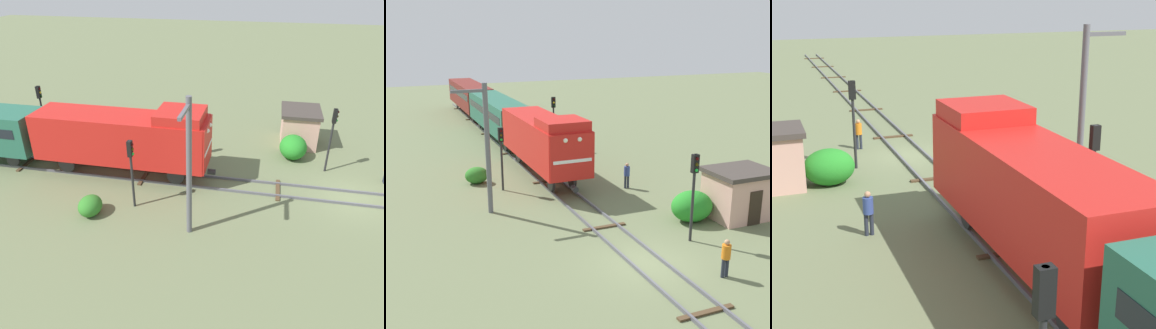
# 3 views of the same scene
# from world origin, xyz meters

# --- Properties ---
(ground_plane) EXTENTS (154.82, 154.82, 0.00)m
(ground_plane) POSITION_xyz_m (0.00, 0.00, 0.00)
(ground_plane) COLOR #66704C
(railway_track) EXTENTS (2.40, 103.21, 0.16)m
(railway_track) POSITION_xyz_m (0.00, -0.00, 0.07)
(railway_track) COLOR #595960
(railway_track) RESTS_ON ground
(locomotive) EXTENTS (2.90, 11.60, 4.60)m
(locomotive) POSITION_xyz_m (0.00, 14.07, 2.77)
(locomotive) COLOR red
(locomotive) RESTS_ON railway_track
(passenger_car_leading) EXTENTS (2.84, 14.00, 3.66)m
(passenger_car_leading) POSITION_xyz_m (0.00, 27.41, 2.52)
(passenger_car_leading) COLOR #26604C
(passenger_car_leading) RESTS_ON railway_track
(passenger_car_trailing) EXTENTS (2.84, 14.00, 3.66)m
(passenger_car_trailing) POSITION_xyz_m (0.00, 42.01, 2.52)
(passenger_car_trailing) COLOR maroon
(passenger_car_trailing) RESTS_ON railway_track
(traffic_signal_near) EXTENTS (0.32, 0.34, 4.40)m
(traffic_signal_near) POSITION_xyz_m (3.20, 1.21, 3.05)
(traffic_signal_near) COLOR #262628
(traffic_signal_near) RESTS_ON ground
(traffic_signal_mid) EXTENTS (0.32, 0.34, 4.12)m
(traffic_signal_mid) POSITION_xyz_m (-3.40, 12.37, 2.87)
(traffic_signal_mid) COLOR #262628
(traffic_signal_mid) RESTS_ON ground
(traffic_signal_far) EXTENTS (0.32, 0.34, 4.48)m
(traffic_signal_far) POSITION_xyz_m (3.60, 22.04, 3.10)
(traffic_signal_far) COLOR #262628
(traffic_signal_far) RESTS_ON ground
(worker_near_track) EXTENTS (0.38, 0.38, 1.70)m
(worker_near_track) POSITION_xyz_m (2.40, -2.35, 1.00)
(worker_near_track) COLOR #262B38
(worker_near_track) RESTS_ON ground
(worker_by_signal) EXTENTS (0.38, 0.38, 1.70)m
(worker_by_signal) POSITION_xyz_m (4.20, 9.68, 1.00)
(worker_by_signal) COLOR #262B38
(worker_by_signal) RESTS_ON ground
(catenary_mast) EXTENTS (1.94, 0.28, 7.32)m
(catenary_mast) POSITION_xyz_m (-5.07, 8.80, 3.90)
(catenary_mast) COLOR #595960
(catenary_mast) RESTS_ON ground
(relay_hut) EXTENTS (3.50, 2.90, 2.74)m
(relay_hut) POSITION_xyz_m (7.50, 2.89, 1.39)
(relay_hut) COLOR #D19E8C
(relay_hut) RESTS_ON ground
(bush_near) EXTENTS (2.32, 1.90, 1.69)m
(bush_near) POSITION_xyz_m (4.77, 3.35, 0.85)
(bush_near) COLOR #258726
(bush_near) RESTS_ON ground
(bush_mid) EXTENTS (1.55, 1.27, 1.13)m
(bush_mid) POSITION_xyz_m (-4.67, 14.49, 0.56)
(bush_mid) COLOR #2E7626
(bush_mid) RESTS_ON ground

